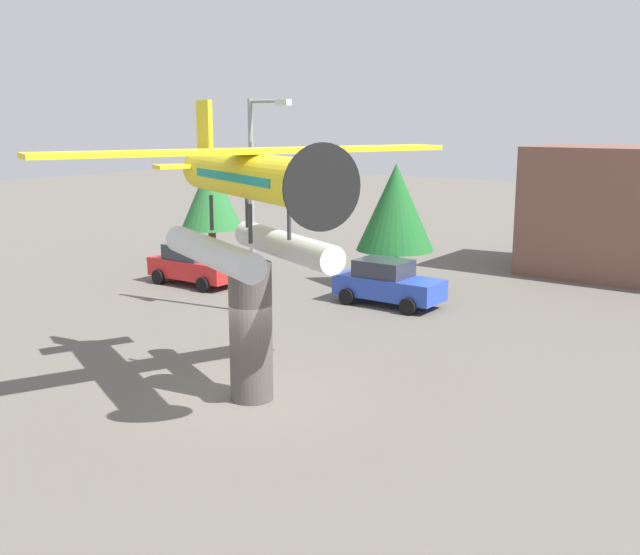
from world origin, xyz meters
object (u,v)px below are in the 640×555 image
car_near_red (194,264)px  car_mid_blue (388,283)px  streetlight_primary (256,191)px  display_pedestal (251,332)px  floatplane_monument (250,196)px  tree_east (396,207)px  tree_west (211,195)px

car_near_red → car_mid_blue: size_ratio=1.00×
car_near_red → streetlight_primary: bearing=-21.7°
display_pedestal → streetlight_primary: (-5.53, 6.72, 2.74)m
car_near_red → streetlight_primary: 6.96m
floatplane_monument → display_pedestal: bearing=-180.0°
car_near_red → tree_east: bearing=31.9°
tree_west → display_pedestal: bearing=-43.1°
display_pedestal → car_mid_blue: (-2.30, 10.66, -0.91)m
display_pedestal → streetlight_primary: 9.13m
floatplane_monument → streetlight_primary: 8.85m
tree_west → tree_east: tree_east is taller
display_pedestal → car_near_red: bearing=141.1°
car_near_red → streetlight_primary: (5.51, -2.19, 3.64)m
display_pedestal → streetlight_primary: size_ratio=0.46×
display_pedestal → car_near_red: 14.22m
car_mid_blue → floatplane_monument: bearing=-77.3°
floatplane_monument → car_near_red: size_ratio=2.36×
display_pedestal → tree_west: tree_west is taller
car_near_red → car_mid_blue: 8.92m
floatplane_monument → tree_east: size_ratio=1.88×
tree_west → tree_east: bearing=6.6°
display_pedestal → car_mid_blue: display_pedestal is taller
floatplane_monument → streetlight_primary: (-5.65, 6.78, -0.72)m
car_near_red → streetlight_primary: streetlight_primary is taller
streetlight_primary → tree_east: bearing=74.6°
display_pedestal → car_mid_blue: size_ratio=0.85×
tree_east → car_mid_blue: bearing=-64.4°
car_near_red → tree_west: tree_west is taller
car_mid_blue → tree_west: bearing=171.0°
tree_east → car_near_red: bearing=-148.1°
streetlight_primary → tree_west: bearing=143.7°
display_pedestal → floatplane_monument: floatplane_monument is taller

